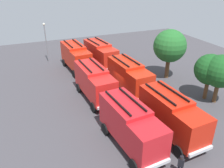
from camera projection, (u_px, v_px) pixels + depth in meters
The scene contains 16 objects.
ground_plane at pixel (112, 94), 27.61m from camera, with size 54.68×54.68×0.00m, color #423F44.
fire_truck_0 at pixel (76, 56), 33.65m from camera, with size 7.36×3.18×3.88m.
fire_truck_1 at pixel (95, 82), 25.86m from camera, with size 7.31×3.03×3.88m.
fire_truck_2 at pixel (131, 124), 18.64m from camera, with size 7.36×3.18×3.88m.
fire_truck_3 at pixel (100, 53), 34.74m from camera, with size 7.43×3.40×3.88m.
fire_truck_4 at pixel (129, 76), 27.28m from camera, with size 7.31×3.04×3.88m.
fire_truck_5 at pixel (172, 114), 19.94m from camera, with size 7.32×3.06×3.88m.
firefighter_0 at pixel (120, 63), 34.74m from camera, with size 0.48×0.41×1.63m.
firefighter_1 at pixel (181, 164), 16.36m from camera, with size 0.48×0.45×1.67m.
firefighter_2 at pixel (111, 73), 31.05m from camera, with size 0.48×0.45×1.71m.
tree_0 at pixel (170, 46), 30.07m from camera, with size 4.32×4.32×6.70m.
tree_1 at pixel (210, 70), 25.24m from camera, with size 3.44×3.44×5.34m.
tree_2 at pixel (220, 71), 24.41m from camera, with size 3.58×3.58×5.55m.
traffic_cone_0 at pixel (122, 66), 34.77m from camera, with size 0.51×0.51×0.73m, color #F2600C.
traffic_cone_1 at pixel (184, 116), 22.86m from camera, with size 0.46×0.46×0.65m, color #F2600C.
lamppost at pixel (46, 40), 36.05m from camera, with size 0.36×0.36×6.27m.
Camera 1 is at (22.33, -9.40, 13.30)m, focal length 36.76 mm.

